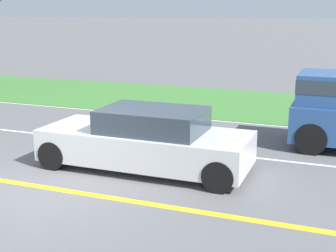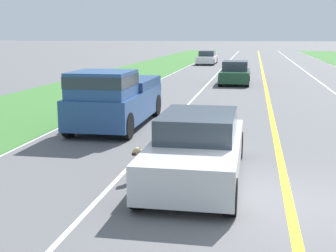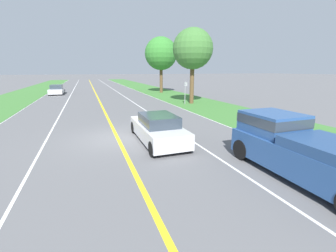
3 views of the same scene
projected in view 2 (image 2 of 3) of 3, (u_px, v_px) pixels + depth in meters
The scene contains 8 objects.
ground_plane at pixel (289, 205), 8.44m from camera, with size 400.00×400.00×0.00m, color #5B5B5E.
centre_divider_line at pixel (289, 205), 8.44m from camera, with size 0.18×160.00×0.01m, color yellow.
lane_dash_same_dir at pixel (104, 194), 9.05m from camera, with size 0.10×160.00×0.01m, color white.
ego_car at pixel (197, 148), 9.92m from camera, with size 1.84×4.70×1.40m.
dog at pixel (144, 156), 10.12m from camera, with size 0.43×1.02×0.72m.
pickup_truck at pixel (115, 97), 15.45m from camera, with size 2.04×5.25×1.94m.
car_trailing_near at pixel (235, 73), 28.98m from camera, with size 1.81×4.29×1.39m.
car_trailing_mid at pixel (207, 58), 47.72m from camera, with size 1.83×4.54×1.36m.
Camera 2 is at (0.72, 8.26, 3.04)m, focal length 50.00 mm.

